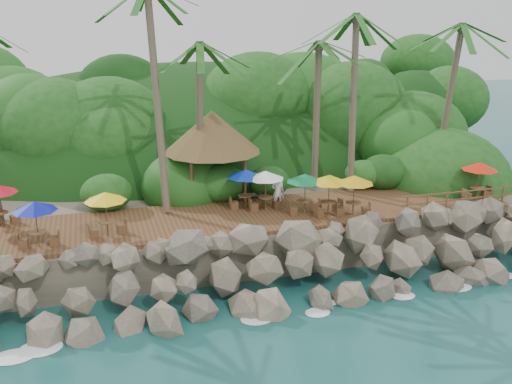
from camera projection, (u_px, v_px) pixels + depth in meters
name	position (u px, v px, depth m)	size (l,w,h in m)	color
ground	(297.00, 313.00, 23.43)	(140.00, 140.00, 0.00)	#19514F
land_base	(213.00, 183.00, 37.77)	(32.00, 25.20, 2.10)	gray
jungle_hill	(193.00, 169.00, 44.96)	(44.80, 28.00, 15.40)	#143811
seawall	(282.00, 268.00, 24.92)	(29.00, 4.00, 2.30)	gray
terrace	(256.00, 215.00, 28.27)	(26.00, 5.00, 0.20)	brown
jungle_foliage	(217.00, 202.00, 37.17)	(44.00, 16.00, 12.00)	#143811
foam_line	(295.00, 309.00, 23.70)	(25.20, 0.80, 0.06)	white
palms	(254.00, 22.00, 28.31)	(30.61, 6.91, 11.99)	brown
palapa	(212.00, 132.00, 30.04)	(5.15, 5.15, 4.60)	brown
dining_clusters	(268.00, 181.00, 27.62)	(25.46, 5.05, 2.02)	brown
railing	(466.00, 198.00, 28.66)	(7.20, 0.10, 1.00)	brown
waiter	(278.00, 192.00, 28.73)	(0.63, 0.41, 1.73)	white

